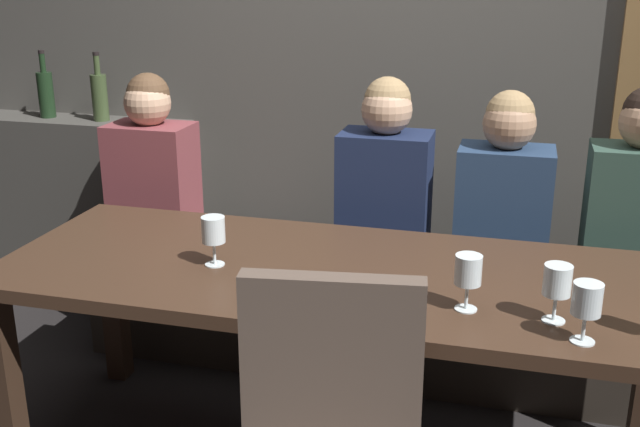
# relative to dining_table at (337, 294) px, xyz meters

# --- Properties ---
(back_wall_tiled) EXTENTS (6.00, 0.12, 3.00)m
(back_wall_tiled) POSITION_rel_dining_table_xyz_m (0.00, 1.22, 0.85)
(back_wall_tiled) COLOR #4C4944
(back_wall_tiled) RESTS_ON ground
(back_counter) EXTENTS (1.10, 0.28, 0.95)m
(back_counter) POSITION_rel_dining_table_xyz_m (-1.55, 1.04, -0.18)
(back_counter) COLOR #413E3A
(back_counter) RESTS_ON ground
(dining_table) EXTENTS (2.20, 0.84, 0.74)m
(dining_table) POSITION_rel_dining_table_xyz_m (0.00, 0.00, 0.00)
(dining_table) COLOR #342217
(dining_table) RESTS_ON ground
(banquette_bench) EXTENTS (2.50, 0.44, 0.45)m
(banquette_bench) POSITION_rel_dining_table_xyz_m (0.00, 0.70, -0.42)
(banquette_bench) COLOR #312A23
(banquette_bench) RESTS_ON ground
(diner_redhead) EXTENTS (0.36, 0.24, 0.78)m
(diner_redhead) POSITION_rel_dining_table_xyz_m (-1.01, 0.72, 0.17)
(diner_redhead) COLOR brown
(diner_redhead) RESTS_ON banquette_bench
(diner_bearded) EXTENTS (0.36, 0.24, 0.81)m
(diner_bearded) POSITION_rel_dining_table_xyz_m (0.02, 0.70, 0.18)
(diner_bearded) COLOR #192342
(diner_bearded) RESTS_ON banquette_bench
(diner_far_end) EXTENTS (0.36, 0.24, 0.77)m
(diner_far_end) POSITION_rel_dining_table_xyz_m (0.49, 0.72, 0.16)
(diner_far_end) COLOR navy
(diner_far_end) RESTS_ON banquette_bench
(diner_near_end) EXTENTS (0.36, 0.24, 0.81)m
(diner_near_end) POSITION_rel_dining_table_xyz_m (0.97, 0.69, 0.18)
(diner_near_end) COLOR #2D473D
(diner_near_end) RESTS_ON banquette_bench
(wine_bottle_dark_red) EXTENTS (0.08, 0.08, 0.33)m
(wine_bottle_dark_red) POSITION_rel_dining_table_xyz_m (-1.72, 1.04, 0.42)
(wine_bottle_dark_red) COLOR black
(wine_bottle_dark_red) RESTS_ON back_counter
(wine_bottle_pale_label) EXTENTS (0.08, 0.08, 0.33)m
(wine_bottle_pale_label) POSITION_rel_dining_table_xyz_m (-1.43, 1.03, 0.42)
(wine_bottle_pale_label) COLOR #384728
(wine_bottle_pale_label) RESTS_ON back_counter
(wine_glass_near_right) EXTENTS (0.08, 0.08, 0.16)m
(wine_glass_near_right) POSITION_rel_dining_table_xyz_m (0.73, -0.31, 0.20)
(wine_glass_near_right) COLOR silver
(wine_glass_near_right) RESTS_ON dining_table
(wine_glass_end_left) EXTENTS (0.08, 0.08, 0.16)m
(wine_glass_end_left) POSITION_rel_dining_table_xyz_m (0.66, -0.21, 0.20)
(wine_glass_end_left) COLOR silver
(wine_glass_end_left) RESTS_ON dining_table
(wine_glass_center_front) EXTENTS (0.08, 0.08, 0.16)m
(wine_glass_center_front) POSITION_rel_dining_table_xyz_m (-0.39, -0.07, 0.20)
(wine_glass_center_front) COLOR silver
(wine_glass_center_front) RESTS_ON dining_table
(wine_glass_near_left) EXTENTS (0.08, 0.08, 0.16)m
(wine_glass_near_left) POSITION_rel_dining_table_xyz_m (0.42, -0.20, 0.20)
(wine_glass_near_left) COLOR silver
(wine_glass_near_left) RESTS_ON dining_table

